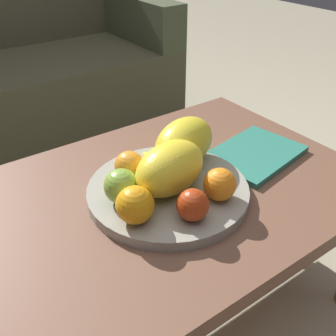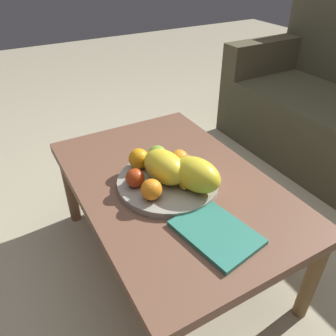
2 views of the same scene
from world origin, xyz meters
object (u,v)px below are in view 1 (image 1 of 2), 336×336
(banana_bunch, at_px, (165,162))
(apple_left, at_px, (121,186))
(fruit_bowl, at_px, (168,191))
(melon_large_front, at_px, (170,168))
(apple_front, at_px, (193,205))
(melon_smaller_beside, at_px, (184,142))
(orange_left, at_px, (135,205))
(orange_right, at_px, (220,184))
(magazine, at_px, (255,154))
(orange_front, at_px, (129,166))
(coffee_table, at_px, (158,208))

(banana_bunch, bearing_deg, apple_left, -166.24)
(fruit_bowl, xyz_separation_m, melon_large_front, (-0.00, -0.01, 0.07))
(fruit_bowl, relative_size, apple_front, 5.49)
(melon_smaller_beside, bearing_deg, banana_bunch, -170.53)
(melon_smaller_beside, xyz_separation_m, orange_left, (-0.21, -0.12, -0.02))
(fruit_bowl, xyz_separation_m, banana_bunch, (0.03, 0.05, 0.04))
(orange_right, xyz_separation_m, magazine, (0.22, 0.10, -0.05))
(orange_front, distance_m, apple_left, 0.09)
(banana_bunch, height_order, magazine, banana_bunch)
(banana_bunch, relative_size, magazine, 0.62)
(orange_front, xyz_separation_m, banana_bunch, (0.08, -0.03, -0.00))
(melon_smaller_beside, distance_m, banana_bunch, 0.07)
(melon_large_front, relative_size, magazine, 0.72)
(fruit_bowl, relative_size, orange_left, 4.72)
(melon_smaller_beside, relative_size, orange_right, 2.54)
(melon_large_front, bearing_deg, banana_bunch, 65.10)
(orange_right, height_order, apple_front, orange_right)
(melon_large_front, relative_size, orange_front, 2.61)
(orange_front, relative_size, orange_left, 0.89)
(melon_large_front, xyz_separation_m, melon_smaller_beside, (0.09, 0.07, 0.00))
(apple_front, height_order, banana_bunch, apple_front)
(melon_large_front, distance_m, melon_smaller_beside, 0.12)
(orange_right, xyz_separation_m, apple_front, (-0.09, -0.02, -0.00))
(coffee_table, distance_m, apple_front, 0.18)
(fruit_bowl, distance_m, magazine, 0.29)
(apple_front, relative_size, magazine, 0.27)
(melon_smaller_beside, relative_size, orange_front, 2.63)
(orange_left, xyz_separation_m, orange_right, (0.19, -0.04, -0.00))
(coffee_table, relative_size, fruit_bowl, 2.73)
(apple_front, distance_m, apple_left, 0.16)
(melon_large_front, bearing_deg, coffee_table, 104.23)
(coffee_table, bearing_deg, fruit_bowl, -63.57)
(fruit_bowl, bearing_deg, magazine, 0.99)
(fruit_bowl, bearing_deg, apple_front, -101.61)
(melon_smaller_beside, height_order, orange_left, melon_smaller_beside)
(apple_left, bearing_deg, magazine, -1.51)
(orange_left, xyz_separation_m, apple_front, (0.10, -0.06, -0.01))
(melon_smaller_beside, relative_size, apple_left, 2.41)
(coffee_table, bearing_deg, melon_smaller_beside, 18.81)
(fruit_bowl, bearing_deg, orange_right, -56.99)
(melon_smaller_beside, height_order, apple_left, melon_smaller_beside)
(apple_front, height_order, magazine, apple_front)
(melon_smaller_beside, height_order, apple_front, melon_smaller_beside)
(orange_front, height_order, orange_right, orange_right)
(orange_left, distance_m, magazine, 0.42)
(orange_front, height_order, magazine, orange_front)
(orange_front, bearing_deg, magazine, -12.21)
(coffee_table, xyz_separation_m, apple_front, (-0.01, -0.14, 0.11))
(apple_front, relative_size, apple_left, 0.88)
(orange_left, bearing_deg, orange_front, 63.24)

